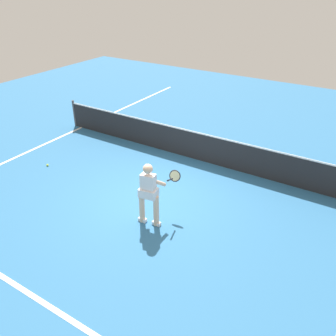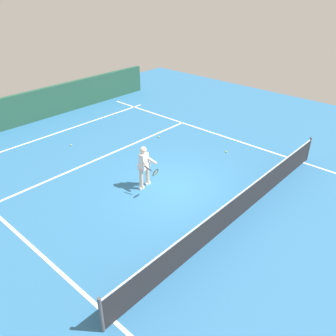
# 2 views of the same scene
# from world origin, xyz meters

# --- Properties ---
(ground_plane) EXTENTS (25.61, 25.61, 0.00)m
(ground_plane) POSITION_xyz_m (0.00, 0.00, 0.00)
(ground_plane) COLOR teal
(service_line_marking) EXTENTS (9.76, 0.10, 0.01)m
(service_line_marking) POSITION_xyz_m (0.00, -3.79, 0.00)
(service_line_marking) COLOR white
(service_line_marking) RESTS_ON ground
(sideline_left_marking) EXTENTS (0.10, 17.70, 0.01)m
(sideline_left_marking) POSITION_xyz_m (-4.88, 0.00, 0.00)
(sideline_left_marking) COLOR white
(sideline_left_marking) RESTS_ON ground
(court_net) EXTENTS (10.44, 0.08, 1.00)m
(court_net) POSITION_xyz_m (0.00, 2.52, 0.46)
(court_net) COLOR #4C4C51
(court_net) RESTS_ON ground
(tennis_player) EXTENTS (0.71, 1.02, 1.55)m
(tennis_player) POSITION_xyz_m (0.61, -0.87, 0.85)
(tennis_player) COLOR beige
(tennis_player) RESTS_ON ground
(tennis_ball_near) EXTENTS (0.07, 0.07, 0.07)m
(tennis_ball_near) POSITION_xyz_m (-3.58, -0.26, 0.03)
(tennis_ball_near) COLOR #D1E533
(tennis_ball_near) RESTS_ON ground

